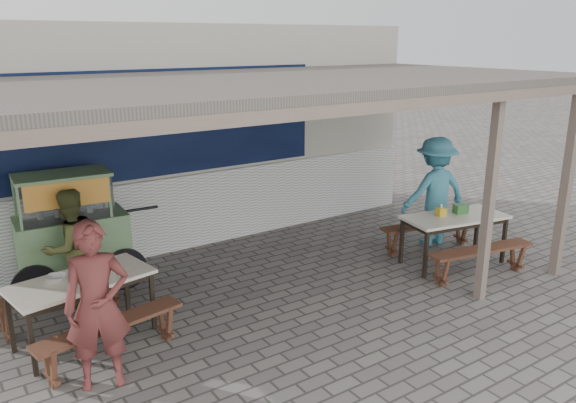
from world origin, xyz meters
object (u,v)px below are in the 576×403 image
at_px(bench_right_street, 481,255).
at_px(patron_wall_side, 71,248).
at_px(bench_left_wall, 61,295).
at_px(tissue_box, 441,212).
at_px(table_left, 81,285).
at_px(patron_street_side, 97,306).
at_px(table_right, 455,221).
at_px(bench_right_wall, 428,229).
at_px(donation_box, 461,209).
at_px(condiment_jar, 112,263).
at_px(condiment_bowl, 57,278).
at_px(bench_left_street, 111,332).
at_px(patron_right_table, 435,191).
at_px(vendor_cart, 70,227).

distance_m(bench_right_street, patron_wall_side, 5.51).
xyz_separation_m(bench_left_wall, tissue_box, (5.13, -1.28, 0.47)).
height_order(table_left, patron_street_side, patron_street_side).
relative_size(table_left, table_right, 0.97).
bearing_deg(table_right, patron_street_side, -167.50).
distance_m(bench_right_wall, tissue_box, 0.73).
height_order(bench_left_wall, bench_right_wall, same).
relative_size(bench_left_wall, patron_street_side, 0.96).
bearing_deg(table_right, bench_left_wall, 176.09).
distance_m(bench_right_street, bench_right_wall, 1.21).
relative_size(bench_left_wall, donation_box, 7.96).
distance_m(condiment_jar, condiment_bowl, 0.62).
relative_size(bench_right_street, donation_box, 8.24).
bearing_deg(condiment_jar, bench_left_street, -110.85).
height_order(table_left, bench_right_wall, table_left).
relative_size(patron_street_side, patron_right_table, 0.94).
xyz_separation_m(bench_left_street, table_right, (5.09, -0.19, 0.33)).
xyz_separation_m(table_right, vendor_cart, (-4.94, 2.28, 0.20)).
bearing_deg(table_left, patron_right_table, -10.24).
distance_m(bench_left_street, condiment_jar, 0.92).
height_order(bench_left_wall, bench_right_street, same).
relative_size(patron_wall_side, tissue_box, 12.47).
xyz_separation_m(bench_right_wall, patron_wall_side, (-5.17, 1.20, 0.41)).
bearing_deg(patron_wall_side, table_right, 141.94).
relative_size(table_right, donation_box, 8.15).
relative_size(bench_left_wall, patron_right_table, 0.91).
bearing_deg(bench_right_street, tissue_box, 105.85).
distance_m(bench_right_wall, patron_right_table, 0.65).
bearing_deg(bench_right_wall, patron_wall_side, 177.73).
bearing_deg(table_left, condiment_bowl, 143.56).
xyz_separation_m(patron_wall_side, condiment_bowl, (-0.37, -0.90, 0.02)).
bearing_deg(tissue_box, bench_right_wall, 58.49).
distance_m(table_left, condiment_jar, 0.43).
xyz_separation_m(table_left, bench_right_wall, (5.32, -0.20, -0.33)).
bearing_deg(tissue_box, bench_right_street, -84.99).
bearing_deg(vendor_cart, patron_street_side, -94.53).
distance_m(patron_wall_side, donation_box, 5.52).
distance_m(table_left, bench_right_wall, 5.33).
height_order(bench_left_street, patron_right_table, patron_right_table).
bearing_deg(bench_right_wall, bench_left_wall, -177.59).
distance_m(table_right, donation_box, 0.23).
bearing_deg(condiment_jar, bench_left_wall, 137.07).
bearing_deg(patron_street_side, patron_right_table, 24.29).
distance_m(bench_left_street, vendor_cart, 2.16).
relative_size(bench_left_street, bench_right_wall, 0.97).
height_order(bench_left_wall, table_right, table_right).
bearing_deg(tissue_box, donation_box, -12.19).
distance_m(patron_right_table, tissue_box, 0.88).
bearing_deg(tissue_box, condiment_jar, 170.06).
bearing_deg(vendor_cart, tissue_box, -20.73).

